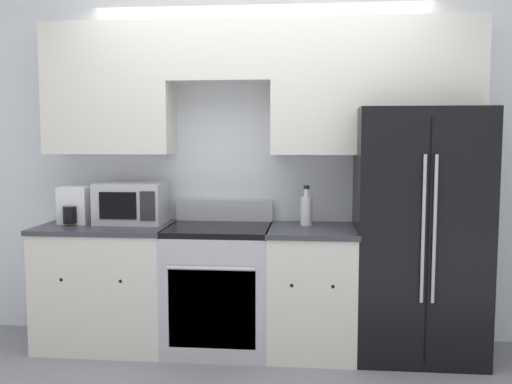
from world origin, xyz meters
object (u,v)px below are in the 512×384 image
object	(u,v)px
oven_range	(219,287)
microwave	(132,203)
bottle	(306,210)
refrigerator	(417,232)

from	to	relation	value
oven_range	microwave	distance (m)	0.90
bottle	oven_range	bearing A→B (deg)	-168.09
microwave	bottle	xyz separation A→B (m)	(1.29, 0.02, -0.04)
microwave	refrigerator	bearing A→B (deg)	-1.09
refrigerator	bottle	xyz separation A→B (m)	(-0.78, 0.06, 0.14)
oven_range	bottle	xyz separation A→B (m)	(0.62, 0.13, 0.55)
oven_range	microwave	bearing A→B (deg)	170.56
oven_range	refrigerator	distance (m)	1.46
refrigerator	bottle	distance (m)	0.79
refrigerator	bottle	size ratio (longest dim) A/B	6.01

